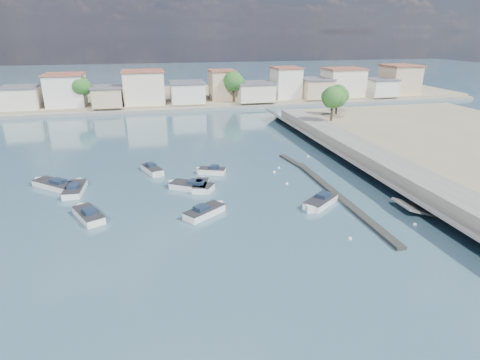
# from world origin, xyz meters

# --- Properties ---
(ground) EXTENTS (400.00, 400.00, 0.00)m
(ground) POSITION_xyz_m (0.00, 40.00, 0.00)
(ground) COLOR #335366
(ground) RESTS_ON ground
(seawall_walkway) EXTENTS (5.00, 90.00, 1.80)m
(seawall_walkway) POSITION_xyz_m (18.50, 13.00, 0.90)
(seawall_walkway) COLOR slate
(seawall_walkway) RESTS_ON ground
(breakwater) EXTENTS (2.00, 31.02, 0.35)m
(breakwater) POSITION_xyz_m (6.90, 12.69, 0.17)
(breakwater) COLOR black
(breakwater) RESTS_ON ground
(far_shore_land) EXTENTS (160.00, 40.00, 1.40)m
(far_shore_land) POSITION_xyz_m (0.00, 92.00, 0.70)
(far_shore_land) COLOR gray
(far_shore_land) RESTS_ON ground
(far_shore_quay) EXTENTS (160.00, 2.50, 0.80)m
(far_shore_quay) POSITION_xyz_m (0.00, 71.00, 0.40)
(far_shore_quay) COLOR slate
(far_shore_quay) RESTS_ON ground
(far_town) EXTENTS (113.01, 12.80, 8.35)m
(far_town) POSITION_xyz_m (10.71, 76.92, 4.93)
(far_town) COLOR #ECE5C5
(far_town) RESTS_ON far_shore_land
(shore_trees) EXTENTS (74.56, 38.32, 7.92)m
(shore_trees) POSITION_xyz_m (8.34, 68.11, 6.22)
(shore_trees) COLOR #38281E
(shore_trees) RESTS_ON ground
(motorboat_a) EXTENTS (3.87, 5.45, 1.48)m
(motorboat_a) POSITION_xyz_m (-21.93, 10.99, 0.38)
(motorboat_a) COLOR white
(motorboat_a) RESTS_ON ground
(motorboat_b) EXTENTS (2.72, 4.54, 1.48)m
(motorboat_b) POSITION_xyz_m (-8.78, 16.94, 0.38)
(motorboat_b) COLOR white
(motorboat_b) RESTS_ON ground
(motorboat_c) EXTENTS (5.80, 4.79, 1.48)m
(motorboat_c) POSITION_xyz_m (-10.22, 16.92, 0.38)
(motorboat_c) COLOR white
(motorboat_c) RESTS_ON ground
(motorboat_d) EXTENTS (5.11, 4.64, 1.48)m
(motorboat_d) POSITION_xyz_m (3.78, 8.24, 0.38)
(motorboat_d) COLOR white
(motorboat_d) RESTS_ON ground
(motorboat_e) EXTENTS (2.42, 5.96, 1.48)m
(motorboat_e) POSITION_xyz_m (-24.34, 19.41, 0.38)
(motorboat_e) COLOR white
(motorboat_e) RESTS_ON ground
(motorboat_f) EXTENTS (4.15, 2.80, 1.48)m
(motorboat_f) POSITION_xyz_m (-6.66, 22.17, 0.38)
(motorboat_f) COLOR white
(motorboat_f) RESTS_ON ground
(motorboat_g) EXTENTS (3.19, 5.02, 1.48)m
(motorboat_g) POSITION_xyz_m (-14.63, 24.43, 0.38)
(motorboat_g) COLOR white
(motorboat_g) RESTS_ON ground
(motorboat_h) EXTENTS (4.97, 4.35, 1.48)m
(motorboat_h) POSITION_xyz_m (-9.35, 8.87, 0.38)
(motorboat_h) COLOR white
(motorboat_h) RESTS_ON ground
(sailboat) EXTENTS (6.26, 5.93, 9.00)m
(sailboat) POSITION_xyz_m (-27.25, 21.45, 0.41)
(sailboat) COLOR white
(sailboat) RESTS_ON ground
(mooring_buoys) EXTENTS (9.62, 26.85, 0.41)m
(mooring_buoys) POSITION_xyz_m (5.50, 14.41, 0.05)
(mooring_buoys) COLOR white
(mooring_buoys) RESTS_ON ground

